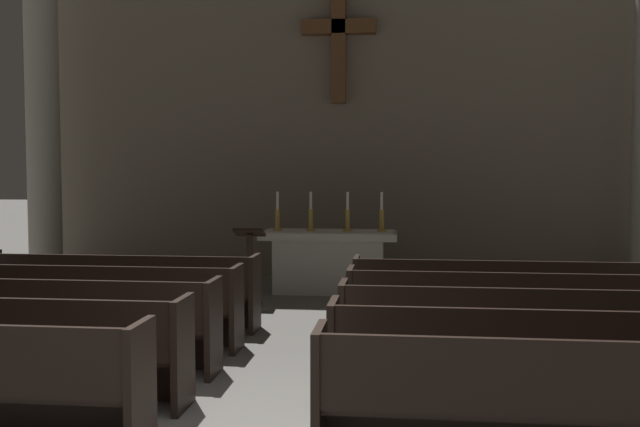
% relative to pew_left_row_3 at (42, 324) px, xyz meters
% --- Properties ---
extents(pew_left_row_3, '(3.55, 0.50, 0.95)m').
position_rel_pew_left_row_3_xyz_m(pew_left_row_3, '(0.00, 0.00, 0.00)').
color(pew_left_row_3, black).
rests_on(pew_left_row_3, ground).
extents(pew_left_row_4, '(3.55, 0.50, 0.95)m').
position_rel_pew_left_row_3_xyz_m(pew_left_row_4, '(0.00, 0.98, 0.00)').
color(pew_left_row_4, black).
rests_on(pew_left_row_4, ground).
extents(pew_left_row_5, '(3.55, 0.50, 0.95)m').
position_rel_pew_left_row_3_xyz_m(pew_left_row_5, '(0.00, 1.96, 0.00)').
color(pew_left_row_5, black).
rests_on(pew_left_row_5, ground).
extents(pew_right_row_1, '(3.55, 0.50, 0.95)m').
position_rel_pew_left_row_3_xyz_m(pew_right_row_1, '(4.75, -1.96, 0.00)').
color(pew_right_row_1, black).
rests_on(pew_right_row_1, ground).
extents(pew_right_row_2, '(3.55, 0.50, 0.95)m').
position_rel_pew_left_row_3_xyz_m(pew_right_row_2, '(4.75, -0.98, 0.00)').
color(pew_right_row_2, black).
rests_on(pew_right_row_2, ground).
extents(pew_right_row_3, '(3.55, 0.50, 0.95)m').
position_rel_pew_left_row_3_xyz_m(pew_right_row_3, '(4.75, 0.00, 0.00)').
color(pew_right_row_3, black).
rests_on(pew_right_row_3, ground).
extents(pew_right_row_4, '(3.55, 0.50, 0.95)m').
position_rel_pew_left_row_3_xyz_m(pew_right_row_4, '(4.75, 0.98, 0.00)').
color(pew_right_row_4, black).
rests_on(pew_right_row_4, ground).
extents(pew_right_row_5, '(3.55, 0.50, 0.95)m').
position_rel_pew_left_row_3_xyz_m(pew_right_row_5, '(4.75, 1.96, 0.00)').
color(pew_right_row_5, black).
rests_on(pew_right_row_5, ground).
extents(column_left_third, '(0.87, 0.87, 7.37)m').
position_rel_pew_left_row_3_xyz_m(column_left_third, '(-2.75, 5.41, 3.12)').
color(column_left_third, '#9E998E').
rests_on(column_left_third, ground).
extents(altar, '(2.20, 0.90, 1.01)m').
position_rel_pew_left_row_3_xyz_m(altar, '(2.38, 4.89, 0.06)').
color(altar, '#BCB7AD').
rests_on(altar, ground).
extents(candlestick_outer_left, '(0.16, 0.16, 0.63)m').
position_rel_pew_left_row_3_xyz_m(candlestick_outer_left, '(1.53, 4.89, 0.73)').
color(candlestick_outer_left, '#B79338').
rests_on(candlestick_outer_left, altar).
extents(candlestick_inner_left, '(0.16, 0.16, 0.63)m').
position_rel_pew_left_row_3_xyz_m(candlestick_inner_left, '(2.08, 4.89, 0.73)').
color(candlestick_inner_left, '#B79338').
rests_on(candlestick_inner_left, altar).
extents(candlestick_inner_right, '(0.16, 0.16, 0.63)m').
position_rel_pew_left_row_3_xyz_m(candlestick_inner_right, '(2.68, 4.89, 0.73)').
color(candlestick_inner_right, '#B79338').
rests_on(candlestick_inner_right, altar).
extents(candlestick_outer_right, '(0.16, 0.16, 0.63)m').
position_rel_pew_left_row_3_xyz_m(candlestick_outer_right, '(3.23, 4.89, 0.73)').
color(candlestick_outer_right, '#B79338').
rests_on(candlestick_outer_right, altar).
extents(apse_with_cross, '(11.18, 0.51, 7.80)m').
position_rel_pew_left_row_3_xyz_m(apse_with_cross, '(2.38, 6.87, 3.43)').
color(apse_with_cross, '#706656').
rests_on(apse_with_cross, ground).
extents(lectern, '(0.44, 0.36, 1.15)m').
position_rel_pew_left_row_3_xyz_m(lectern, '(1.32, 3.69, 0.07)').
color(lectern, black).
rests_on(lectern, ground).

